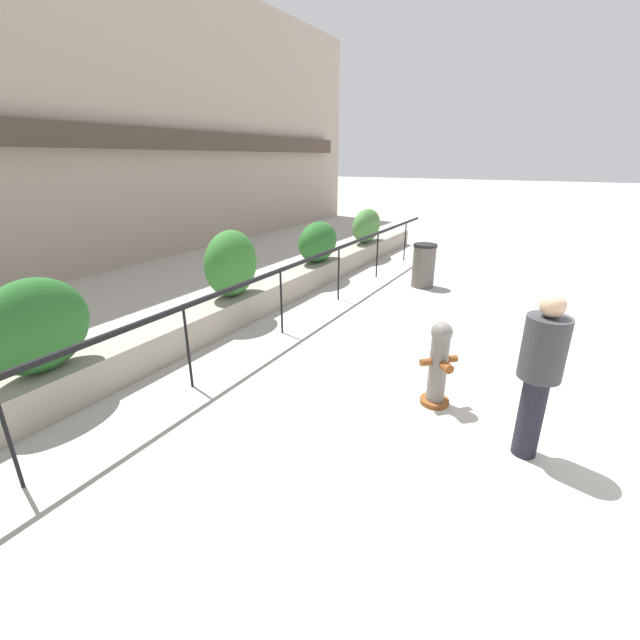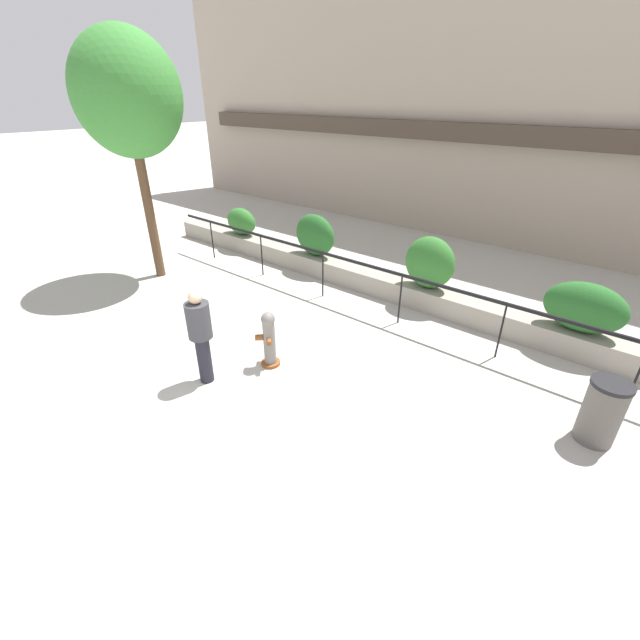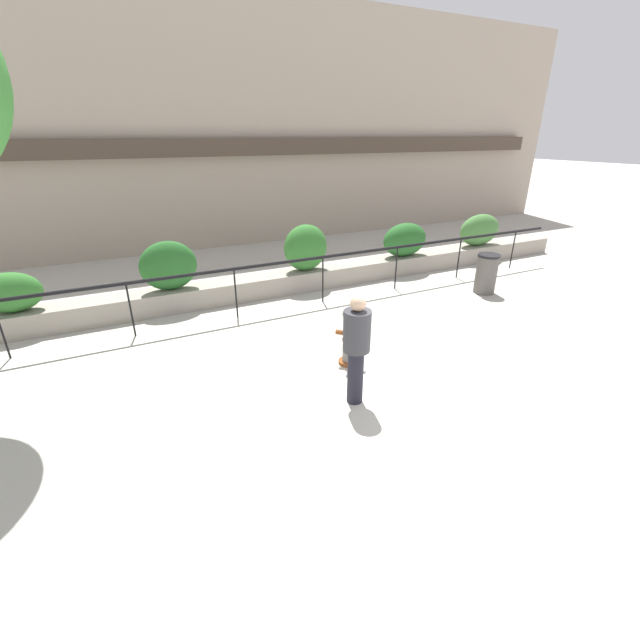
{
  "view_description": "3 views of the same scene",
  "coord_description": "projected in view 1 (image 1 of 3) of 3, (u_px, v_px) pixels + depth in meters",
  "views": [
    {
      "loc": [
        -5.69,
        0.95,
        2.86
      ],
      "look_at": [
        -0.88,
        3.65,
        0.76
      ],
      "focal_mm": 24.0,
      "sensor_mm": 36.0,
      "label": 1
    },
    {
      "loc": [
        3.98,
        -2.53,
        4.5
      ],
      "look_at": [
        -0.79,
        3.18,
        0.5
      ],
      "focal_mm": 24.0,
      "sensor_mm": 36.0,
      "label": 2
    },
    {
      "loc": [
        -4.43,
        -3.81,
        3.78
      ],
      "look_at": [
        -1.25,
        2.56,
        0.67
      ],
      "focal_mm": 24.0,
      "sensor_mm": 36.0,
      "label": 3
    }
  ],
  "objects": [
    {
      "name": "building_facade",
      "position": [
        6.0,
        102.0,
        9.28
      ],
      "size": [
        30.0,
        1.36,
        8.0
      ],
      "color": "gray",
      "rests_on": "ground"
    },
    {
      "name": "hedge_bush_2",
      "position": [
        231.0,
        264.0,
        7.62
      ],
      "size": [
        1.17,
        0.7,
        1.19
      ],
      "primitive_type": "ellipsoid",
      "color": "#2D6B28",
      "rests_on": "planter_wall_low"
    },
    {
      "name": "ground_plane",
      "position": [
        616.0,
        408.0,
        5.22
      ],
      "size": [
        120.0,
        120.0,
        0.0
      ],
      "primitive_type": "plane",
      "color": "#B2ADA3"
    },
    {
      "name": "hedge_bush_4",
      "position": [
        367.0,
        226.0,
        12.6
      ],
      "size": [
        1.55,
        0.58,
        0.98
      ],
      "primitive_type": "ellipsoid",
      "color": "#427538",
      "rests_on": "planter_wall_low"
    },
    {
      "name": "planter_wall_low",
      "position": [
        232.0,
        309.0,
        7.87
      ],
      "size": [
        18.0,
        0.7,
        0.5
      ],
      "primitive_type": "cube",
      "color": "gray",
      "rests_on": "ground"
    },
    {
      "name": "fire_hydrant",
      "position": [
        439.0,
        363.0,
        5.12
      ],
      "size": [
        0.5,
        0.5,
        1.08
      ],
      "color": "brown",
      "rests_on": "ground"
    },
    {
      "name": "pedestrian",
      "position": [
        540.0,
        367.0,
        4.07
      ],
      "size": [
        0.51,
        0.51,
        1.73
      ],
      "color": "black",
      "rests_on": "ground"
    },
    {
      "name": "hedge_bush_3",
      "position": [
        318.0,
        242.0,
        10.23
      ],
      "size": [
        1.42,
        0.68,
        0.95
      ],
      "primitive_type": "ellipsoid",
      "color": "#235B23",
      "rests_on": "planter_wall_low"
    },
    {
      "name": "hedge_bush_1",
      "position": [
        36.0,
        326.0,
        4.87
      ],
      "size": [
        1.26,
        0.57,
        1.12
      ],
      "primitive_type": "ellipsoid",
      "color": "#235B23",
      "rests_on": "planter_wall_low"
    },
    {
      "name": "trash_bin",
      "position": [
        424.0,
        265.0,
        9.98
      ],
      "size": [
        0.55,
        0.55,
        1.01
      ],
      "color": "#56514C",
      "rests_on": "ground"
    },
    {
      "name": "fence_railing_segment",
      "position": [
        280.0,
        276.0,
        7.1
      ],
      "size": [
        15.0,
        0.05,
        1.15
      ],
      "color": "black",
      "rests_on": "ground"
    }
  ]
}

